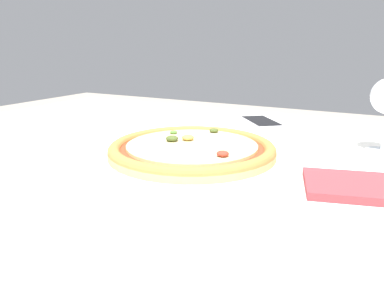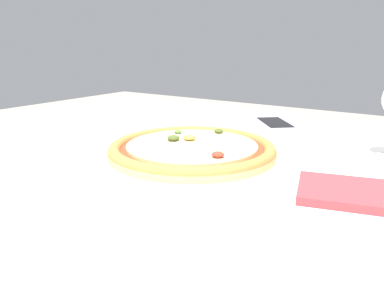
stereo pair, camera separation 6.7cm
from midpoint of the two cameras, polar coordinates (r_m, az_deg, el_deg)
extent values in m
cube|color=brown|center=(0.79, -6.42, -1.84)|extent=(1.17, 0.84, 0.04)
cube|color=white|center=(0.78, -6.47, -0.37)|extent=(1.27, 0.94, 0.01)
cylinder|color=brown|center=(1.49, -15.01, -9.19)|extent=(0.06, 0.06, 0.71)
cylinder|color=white|center=(0.67, -2.83, -2.09)|extent=(0.32, 0.32, 0.01)
cylinder|color=#E0B26B|center=(0.67, -2.85, -1.19)|extent=(0.30, 0.30, 0.01)
torus|color=#B27538|center=(0.67, -2.85, -0.70)|extent=(0.30, 0.30, 0.02)
cylinder|color=#BC381E|center=(0.67, -2.85, -0.58)|extent=(0.25, 0.25, 0.00)
cylinder|color=beige|center=(0.67, -2.86, -0.25)|extent=(0.23, 0.23, 0.00)
ellipsoid|color=#425123|center=(0.69, -5.84, 0.82)|extent=(0.02, 0.02, 0.01)
ellipsoid|color=#4C7A33|center=(0.75, -5.40, 1.79)|extent=(0.01, 0.01, 0.01)
ellipsoid|color=#425123|center=(0.75, 0.84, 2.07)|extent=(0.02, 0.02, 0.01)
ellipsoid|color=#BC9342|center=(0.69, -3.40, 0.95)|extent=(0.02, 0.02, 0.01)
ellipsoid|color=#A83323|center=(0.59, 1.51, -1.53)|extent=(0.02, 0.02, 0.01)
cube|color=silver|center=(1.06, -28.86, 2.22)|extent=(0.01, 0.05, 0.00)
cylinder|color=silver|center=(0.79, 24.91, -1.07)|extent=(0.06, 0.06, 0.00)
cube|color=white|center=(0.98, 8.57, 3.22)|extent=(0.15, 0.16, 0.01)
cube|color=black|center=(0.98, 8.58, 3.54)|extent=(0.13, 0.14, 0.00)
cube|color=#933338|center=(0.57, 21.14, -6.14)|extent=(0.17, 0.15, 0.01)
camera|label=1|loc=(0.03, -92.86, -0.77)|focal=35.00mm
camera|label=2|loc=(0.03, 87.14, 0.77)|focal=35.00mm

